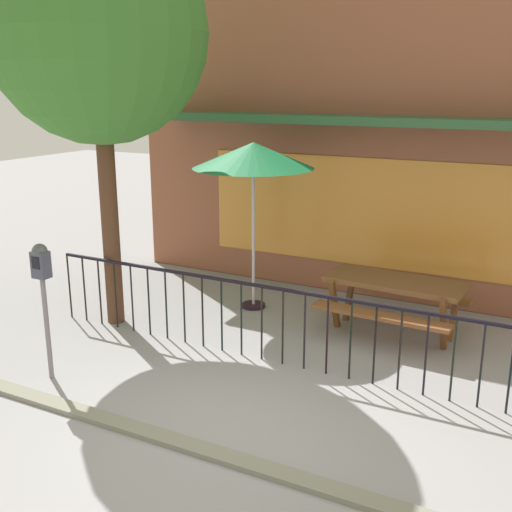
# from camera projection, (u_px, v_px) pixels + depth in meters

# --- Properties ---
(ground) EXTENTS (40.00, 40.00, 0.00)m
(ground) POSITION_uv_depth(u_px,v_px,m) (224.00, 432.00, 6.02)
(ground) COLOR #949295
(pub_storefront) EXTENTS (8.43, 1.29, 4.62)m
(pub_storefront) POSITION_uv_depth(u_px,v_px,m) (379.00, 150.00, 9.49)
(pub_storefront) COLOR brown
(pub_storefront) RESTS_ON ground
(patio_fence_front) EXTENTS (7.10, 0.04, 0.97)m
(patio_fence_front) POSITION_uv_depth(u_px,v_px,m) (294.00, 315.00, 7.25)
(patio_fence_front) COLOR black
(patio_fence_front) RESTS_ON ground
(picnic_table_left) EXTENTS (1.87, 1.45, 0.79)m
(picnic_table_left) POSITION_uv_depth(u_px,v_px,m) (394.00, 291.00, 8.23)
(picnic_table_left) COLOR brown
(picnic_table_left) RESTS_ON ground
(patio_umbrella) EXTENTS (1.76, 1.76, 2.49)m
(patio_umbrella) POSITION_uv_depth(u_px,v_px,m) (253.00, 156.00, 8.79)
(patio_umbrella) COLOR black
(patio_umbrella) RESTS_ON ground
(parking_meter_near) EXTENTS (0.18, 0.17, 1.60)m
(parking_meter_near) POSITION_uv_depth(u_px,v_px,m) (42.00, 276.00, 6.81)
(parking_meter_near) COLOR slate
(parking_meter_near) RESTS_ON ground
(street_tree) EXTENTS (2.82, 2.82, 5.32)m
(street_tree) POSITION_uv_depth(u_px,v_px,m) (98.00, 34.00, 7.79)
(street_tree) COLOR #553421
(street_tree) RESTS_ON ground
(curb_edge) EXTENTS (11.80, 0.20, 0.11)m
(curb_edge) POSITION_uv_depth(u_px,v_px,m) (202.00, 452.00, 5.68)
(curb_edge) COLOR gray
(curb_edge) RESTS_ON ground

